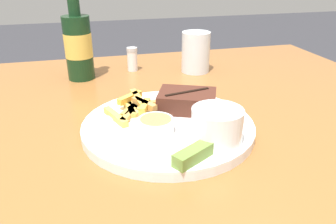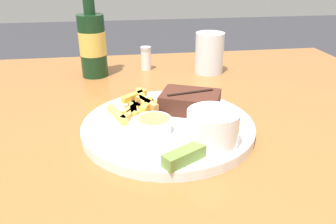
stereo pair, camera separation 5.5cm
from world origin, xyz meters
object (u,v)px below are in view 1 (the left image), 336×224
Objects in this scene: dipping_sauce_cup at (156,125)px; drinking_glass at (196,52)px; knife_utensil at (165,111)px; beer_bottle at (78,44)px; coleslaw_cup at (217,124)px; pickle_spear at (194,154)px; fork_utensil at (124,119)px; salt_shaker at (132,59)px; dinner_plate at (168,126)px; steak_portion at (187,101)px.

dipping_sauce_cup is 0.40m from drinking_glass.
knife_utensil is 0.55× the size of beer_bottle.
pickle_spear is (-0.05, -0.04, -0.02)m from coleslaw_cup.
drinking_glass is at bearing 71.00° from pickle_spear.
coleslaw_cup is 0.63× the size of fork_utensil.
pickle_spear is 1.11× the size of salt_shaker.
salt_shaker reaches higher than fork_utensil.
dipping_sauce_cup is 0.40m from beer_bottle.
dinner_plate is at bearing -116.49° from drinking_glass.
fork_utensil is 0.38m from drinking_glass.
salt_shaker is (0.02, 0.41, 0.00)m from dipping_sauce_cup.
knife_utensil is at bearing 66.16° from dipping_sauce_cup.
coleslaw_cup is at bearing -104.18° from drinking_glass.
knife_utensil is (0.03, 0.08, -0.01)m from dipping_sauce_cup.
fork_utensil is at bearing 158.57° from dinner_plate.
coleslaw_cup is (0.01, -0.13, 0.01)m from steak_portion.
dinner_plate is at bearing -88.88° from salt_shaker.
coleslaw_cup is 1.14× the size of pickle_spear.
steak_portion reaches higher than pickle_spear.
coleslaw_cup is at bearing -56.21° from dinner_plate.
pickle_spear reaches higher than dinner_plate.
fork_utensil is (-0.08, 0.16, -0.01)m from pickle_spear.
dipping_sauce_cup is 0.08m from knife_utensil.
dipping_sauce_cup is (-0.09, 0.05, -0.02)m from coleslaw_cup.
drinking_glass reaches higher than steak_portion.
fork_utensil is 0.33m from beer_bottle.
pickle_spear is 0.28× the size of beer_bottle.
steak_portion is 1.83× the size of pickle_spear.
knife_utensil is at bearing 84.42° from dinner_plate.
dipping_sauce_cup is 0.08m from fork_utensil.
coleslaw_cup is 0.10m from dipping_sauce_cup.
fork_utensil is (-0.13, 0.12, -0.03)m from coleslaw_cup.
steak_portion is at bearing 28.88° from fork_utensil.
steak_portion is 0.33m from salt_shaker.
beer_bottle is at bearing 176.83° from drinking_glass.
beer_bottle reaches higher than steak_portion.
coleslaw_cup is at bearing -120.74° from knife_utensil.
fork_utensil is at bearing -77.07° from beer_bottle.
salt_shaker is (-0.01, 0.33, 0.01)m from knife_utensil.
knife_utensil reaches higher than dinner_plate.
coleslaw_cup reaches higher than salt_shaker.
fork_utensil is (-0.05, 0.06, -0.01)m from dipping_sauce_cup.
drinking_glass is (0.16, 0.45, 0.03)m from pickle_spear.
salt_shaker is (-0.01, 0.50, 0.00)m from pickle_spear.
dinner_plate is 0.11m from coleslaw_cup.
salt_shaker is (-0.01, 0.37, 0.02)m from dinner_plate.
drinking_glass reaches higher than salt_shaker.
dinner_plate is at bearing 48.19° from dipping_sauce_cup.
drinking_glass is at bearing 61.85° from dipping_sauce_cup.
pickle_spear is (-0.04, -0.18, -0.01)m from steak_portion.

